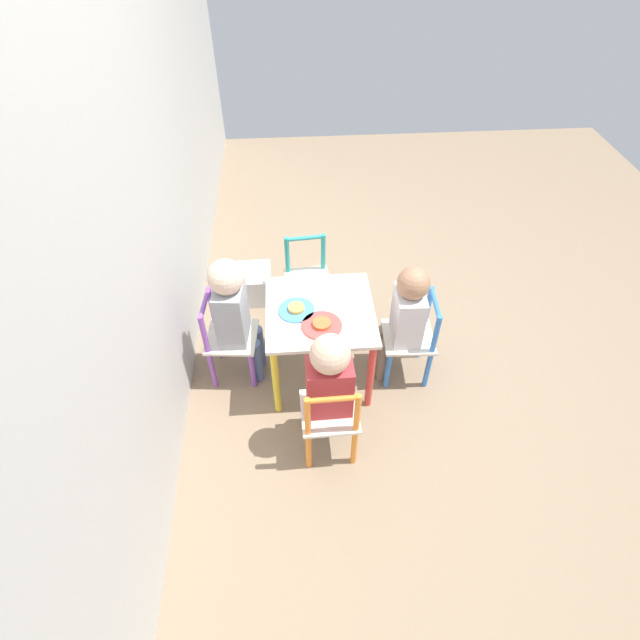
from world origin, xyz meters
The scene contains 13 objects.
ground_plane centered at (0.00, 0.00, 0.00)m, with size 6.00×6.00×0.00m, color #8C755B.
house_wall centered at (0.00, 0.74, 1.30)m, with size 6.00×0.06×2.60m.
kids_table centered at (0.00, 0.00, 0.40)m, with size 0.54×0.54×0.48m.
chair_orange centered at (-0.49, -0.01, 0.26)m, with size 0.27×0.27×0.52m.
chair_purple centered at (0.05, 0.48, 0.26)m, with size 0.28×0.28×0.52m.
chair_blue centered at (-0.02, -0.48, 0.26)m, with size 0.27×0.27×0.52m.
chair_teal centered at (0.48, 0.04, 0.26)m, with size 0.28×0.28×0.52m.
child_left centered at (-0.42, -0.01, 0.45)m, with size 0.22×0.20×0.73m.
child_back centered at (0.04, 0.42, 0.47)m, with size 0.21×0.23×0.77m.
child_front centered at (-0.02, -0.42, 0.43)m, with size 0.21×0.22×0.72m.
plate_left centered at (-0.12, 0.00, 0.49)m, with size 0.19×0.19×0.03m.
plate_back centered at (0.00, 0.12, 0.49)m, with size 0.18×0.18×0.03m.
storage_bin centered at (0.67, 0.37, 0.10)m, with size 0.24×0.21×0.20m.
Camera 1 is at (-1.78, 0.13, 2.17)m, focal length 28.00 mm.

